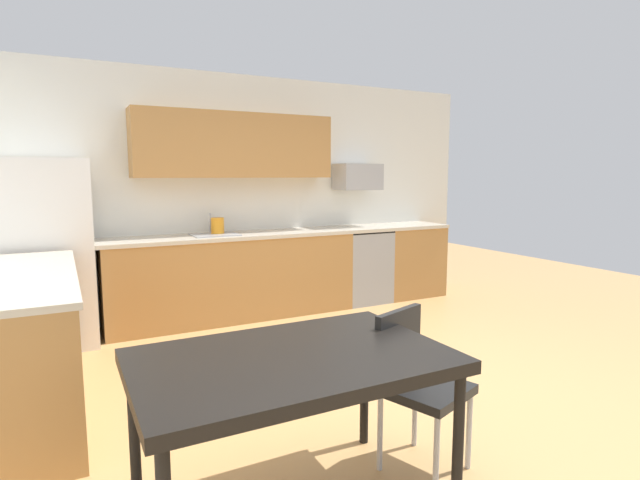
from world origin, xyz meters
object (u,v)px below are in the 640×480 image
(microwave, at_px, (358,177))
(oven_range, at_px, (361,265))
(dining_table, at_px, (292,368))
(kettle, at_px, (218,227))
(chair_near_table, at_px, (415,376))
(refrigerator, at_px, (47,254))

(microwave, bearing_deg, oven_range, -90.00)
(dining_table, distance_m, kettle, 3.39)
(dining_table, height_order, kettle, kettle)
(kettle, bearing_deg, oven_range, -1.59)
(chair_near_table, bearing_deg, kettle, 92.41)
(microwave, bearing_deg, kettle, -178.41)
(oven_range, relative_size, kettle, 4.55)
(oven_range, bearing_deg, kettle, 178.41)
(microwave, bearing_deg, refrigerator, -177.00)
(dining_table, bearing_deg, kettle, 79.42)
(kettle, bearing_deg, chair_near_table, -87.59)
(refrigerator, height_order, microwave, refrigerator)
(dining_table, height_order, chair_near_table, chair_near_table)
(dining_table, bearing_deg, refrigerator, 107.61)
(dining_table, xyz_separation_m, chair_near_table, (0.76, 0.07, -0.21))
(refrigerator, height_order, chair_near_table, refrigerator)
(chair_near_table, xyz_separation_m, kettle, (-0.14, 3.25, 0.52))
(microwave, height_order, dining_table, microwave)
(dining_table, distance_m, chair_near_table, 0.79)
(chair_near_table, height_order, kettle, kettle)
(microwave, bearing_deg, dining_table, -125.77)
(oven_range, bearing_deg, dining_table, -126.59)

